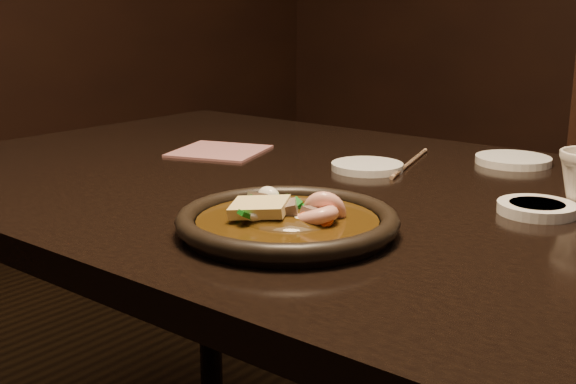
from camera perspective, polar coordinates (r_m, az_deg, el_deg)
The scene contains 8 objects.
table at distance 1.09m, azimuth 6.38°, elevation -3.83°, with size 1.60×0.90×0.75m.
plate at distance 0.86m, azimuth -0.04°, elevation -2.41°, with size 0.27×0.27×0.03m.
stirfry at distance 0.86m, azimuth 0.16°, elevation -2.03°, with size 0.15×0.13×0.06m.
soy_dish at distance 1.00m, azimuth 19.06°, elevation -1.23°, with size 0.10×0.10×0.01m, color white.
saucer_left at distance 1.20m, azimuth 6.27°, elevation 2.01°, with size 0.12×0.12×0.01m, color white.
saucer_right at distance 1.30m, azimuth 17.36°, elevation 2.42°, with size 0.13×0.13×0.01m, color white.
chopsticks at distance 1.25m, azimuth 9.61°, elevation 2.29°, with size 0.07×0.23×0.01m.
napkin at distance 1.35m, azimuth -5.43°, elevation 3.24°, with size 0.16×0.16×0.00m, color #9F6262.
Camera 1 is at (0.55, -0.88, 1.01)m, focal length 45.00 mm.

